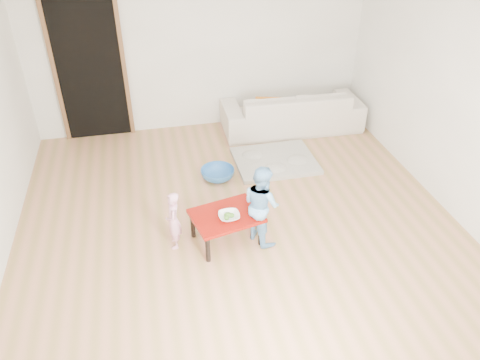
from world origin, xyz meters
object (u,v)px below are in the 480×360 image
object	(u,v)px
bowl	(229,216)
basin	(218,174)
red_table	(226,227)
child_blue	(261,204)
sofa	(292,110)
child_pink	(173,221)

from	to	relation	value
bowl	basin	world-z (taller)	bowl
red_table	child_blue	bearing A→B (deg)	-5.88
child_blue	basin	xyz separation A→B (m)	(-0.25, 1.29, -0.39)
sofa	basin	xyz separation A→B (m)	(-1.39, -1.19, -0.24)
child_blue	sofa	bearing A→B (deg)	-48.14
child_blue	basin	world-z (taller)	child_blue
child_pink	basin	world-z (taller)	child_pink
red_table	bowl	xyz separation A→B (m)	(0.02, -0.07, 0.21)
bowl	child_blue	bearing A→B (deg)	5.69
red_table	child_blue	size ratio (longest dim) A/B	0.78
sofa	bowl	xyz separation A→B (m)	(-1.50, -2.51, 0.07)
child_pink	child_blue	xyz separation A→B (m)	(0.94, -0.08, 0.12)
red_table	child_pink	bearing A→B (deg)	175.72
sofa	red_table	size ratio (longest dim) A/B	2.99
red_table	basin	world-z (taller)	red_table
child_blue	basin	size ratio (longest dim) A/B	2.06
sofa	bowl	world-z (taller)	sofa
red_table	child_pink	size ratio (longest dim) A/B	1.06
child_pink	child_blue	size ratio (longest dim) A/B	0.73
sofa	child_blue	xyz separation A→B (m)	(-1.14, -2.47, 0.15)
bowl	child_blue	distance (m)	0.37
bowl	child_blue	size ratio (longest dim) A/B	0.24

